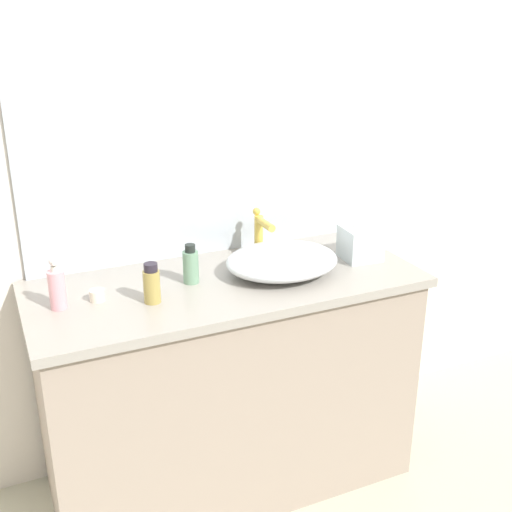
{
  "coord_description": "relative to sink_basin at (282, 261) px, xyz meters",
  "views": [
    {
      "loc": [
        -0.71,
        -1.45,
        1.69
      ],
      "look_at": [
        0.11,
        0.39,
        0.91
      ],
      "focal_mm": 44.55,
      "sensor_mm": 36.0,
      "label": 1
    }
  ],
  "objects": [
    {
      "name": "tissue_box",
      "position": [
        0.32,
        0.01,
        0.02
      ],
      "size": [
        0.14,
        0.14,
        0.16
      ],
      "color": "silver",
      "rests_on": "vanity_counter"
    },
    {
      "name": "candle_jar",
      "position": [
        -0.64,
        0.04,
        -0.03
      ],
      "size": [
        0.05,
        0.05,
        0.04
      ],
      "primitive_type": "cylinder",
      "color": "beige",
      "rests_on": "vanity_counter"
    },
    {
      "name": "lotion_bottle",
      "position": [
        -0.32,
        0.05,
        0.02
      ],
      "size": [
        0.05,
        0.05,
        0.14
      ],
      "color": "gray",
      "rests_on": "vanity_counter"
    },
    {
      "name": "sink_basin",
      "position": [
        0.0,
        0.0,
        0.0
      ],
      "size": [
        0.4,
        0.33,
        0.09
      ],
      "primitive_type": "ellipsoid",
      "color": "silver",
      "rests_on": "vanity_counter"
    },
    {
      "name": "vanity_counter",
      "position": [
        -0.2,
        0.02,
        -0.46
      ],
      "size": [
        1.34,
        0.57,
        0.83
      ],
      "color": "gray",
      "rests_on": "ground"
    },
    {
      "name": "soap_dispenser",
      "position": [
        -0.75,
        0.03,
        0.03
      ],
      "size": [
        0.05,
        0.05,
        0.17
      ],
      "color": "pink",
      "rests_on": "vanity_counter"
    },
    {
      "name": "bathroom_wall_rear",
      "position": [
        -0.22,
        0.34,
        0.42
      ],
      "size": [
        6.0,
        0.06,
        2.6
      ],
      "primitive_type": "cube",
      "color": "silver",
      "rests_on": "ground"
    },
    {
      "name": "wall_mirror_panel",
      "position": [
        -0.2,
        0.3,
        0.55
      ],
      "size": [
        1.25,
        0.01,
        1.19
      ],
      "primitive_type": "cube",
      "color": "#B2BCC6",
      "rests_on": "vanity_counter"
    },
    {
      "name": "faucet",
      "position": [
        0.0,
        0.18,
        0.06
      ],
      "size": [
        0.03,
        0.15,
        0.18
      ],
      "color": "gold",
      "rests_on": "vanity_counter"
    },
    {
      "name": "perfume_bottle",
      "position": [
        -0.48,
        -0.05,
        0.02
      ],
      "size": [
        0.05,
        0.05,
        0.13
      ],
      "color": "#A69147",
      "rests_on": "vanity_counter"
    }
  ]
}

